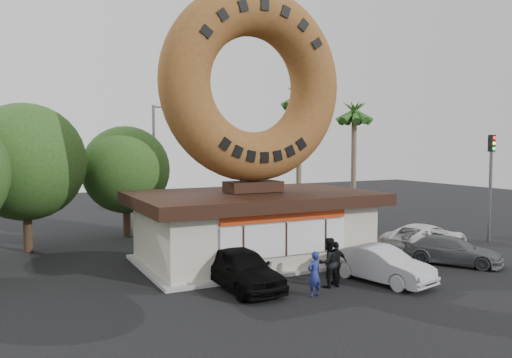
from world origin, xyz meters
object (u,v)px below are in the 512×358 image
Objects in this scene: street_lamp at (156,161)px; person_right at (336,263)px; giant_donut at (253,85)px; car_black at (242,268)px; car_silver at (381,265)px; car_white at (425,238)px; donut_shop at (253,224)px; car_grey at (452,250)px; person_left at (314,274)px; person_center at (328,262)px; traffic_signal at (491,174)px.

street_lamp reaches higher than person_right.
giant_donut is 9.11m from person_right.
car_black reaches higher than car_silver.
car_black is at bearing 85.63° from car_white.
car_grey is at bearing -31.05° from donut_shop.
car_grey is (10.38, -0.87, -0.15)m from car_black.
giant_donut is (0.00, 0.02, 6.56)m from donut_shop.
giant_donut reaches higher than car_silver.
person_right is (2.98, -15.09, -3.63)m from street_lamp.
person_left is at bearing -95.12° from giant_donut.
car_black reaches higher than car_grey.
person_center reaches higher than car_black.
street_lamp is (-1.86, 10.02, 2.72)m from donut_shop.
car_silver is at bearing -20.05° from car_black.
car_silver is at bearing 169.46° from person_center.
donut_shop reaches higher than person_left.
person_center is at bearing 21.11° from person_right.
traffic_signal is 13.57m from person_right.
street_lamp is at bearing 142.86° from traffic_signal.
person_right is (1.13, -5.07, -0.92)m from donut_shop.
traffic_signal is 16.85m from car_black.
street_lamp is 1.85× the size of car_silver.
person_left is at bearing 172.74° from car_silver.
car_silver is 6.74m from car_white.
car_grey is (-6.07, -2.78, -3.24)m from traffic_signal.
person_right is at bearing -77.50° from giant_donut.
donut_shop is 5.37m from person_center.
street_lamp is (-1.86, 10.00, -3.84)m from giant_donut.
car_silver is (2.92, -5.66, -1.05)m from donut_shop.
car_white is at bearing -168.16° from person_left.
donut_shop is at bearing -90.00° from giant_donut.
traffic_signal is (15.86, -12.01, -0.61)m from street_lamp.
car_silver is (3.47, 0.37, -0.12)m from person_left.
car_white is at bearing -176.71° from traffic_signal.
person_center is 3.36m from car_black.
car_silver is at bearing 176.08° from person_left.
person_left is 0.32× the size of car_white.
giant_donut reaches higher than car_black.
street_lamp reaches higher than car_grey.
person_left is 0.39× the size of car_silver.
car_white is (9.30, 3.74, -0.11)m from person_left.
traffic_signal reaches higher than car_grey.
car_grey is (5.00, 0.89, -0.08)m from car_silver.
giant_donut reaches higher than car_white.
person_center is (1.15, 0.76, 0.13)m from person_left.
car_black is (-3.59, 1.17, -0.07)m from person_right.
traffic_signal is (14.00, -2.01, -4.46)m from giant_donut.
person_right is at bearing 148.44° from car_grey.
person_center is 7.34m from car_grey.
car_grey is (9.78, -14.79, -3.85)m from street_lamp.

